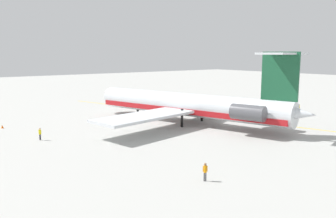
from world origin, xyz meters
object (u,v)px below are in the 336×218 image
ground_crew_near_nose (197,98)px  ground_crew_portside (40,132)px  ground_crew_near_tail (299,107)px  safety_cone_nose (2,127)px  main_jetliner (192,105)px  ground_crew_starboard (205,170)px

ground_crew_near_nose → ground_crew_portside: ground_crew_near_nose is taller
ground_crew_near_tail → ground_crew_near_nose: bearing=48.5°
ground_crew_near_tail → safety_cone_nose: 55.42m
main_jetliner → ground_crew_starboard: bearing=125.4°
ground_crew_near_tail → safety_cone_nose: bearing=102.0°
ground_crew_near_tail → ground_crew_portside: (8.90, 49.07, 0.02)m
ground_crew_near_nose → ground_crew_starboard: size_ratio=1.00×
ground_crew_near_nose → ground_crew_near_tail: ground_crew_near_nose is taller
main_jetliner → ground_crew_portside: bearing=64.2°
main_jetliner → safety_cone_nose: 31.17m
ground_crew_portside → safety_cone_nose: ground_crew_portside is taller
ground_crew_near_tail → ground_crew_portside: size_ratio=0.98×
ground_crew_near_tail → ground_crew_starboard: bearing=145.2°
ground_crew_near_tail → ground_crew_starboard: size_ratio=0.97×
main_jetliner → ground_crew_near_nose: bearing=-59.8°
main_jetliner → ground_crew_near_nose: size_ratio=23.04×
ground_crew_starboard → safety_cone_nose: ground_crew_starboard is taller
ground_crew_near_tail → safety_cone_nose: size_ratio=3.13×
ground_crew_near_nose → ground_crew_near_tail: 24.70m
ground_crew_near_nose → ground_crew_portside: (-15.00, 42.83, -0.02)m
ground_crew_portside → ground_crew_starboard: 26.28m
ground_crew_near_tail → ground_crew_portside: 49.87m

